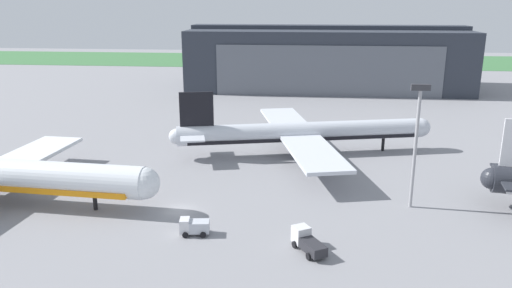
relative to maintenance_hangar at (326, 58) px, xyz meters
name	(u,v)px	position (x,y,z in m)	size (l,w,h in m)	color
ground_plane	(179,211)	(-22.21, -100.61, -9.25)	(440.00, 440.00, 0.00)	gray
grass_field_strip	(272,60)	(-22.21, 73.28, -9.21)	(440.00, 56.00, 0.08)	#3E7341
maintenance_hangar	(326,58)	(0.00, 0.00, 0.00)	(84.49, 32.99, 19.41)	#2D333D
airliner_far_right	(302,133)	(-6.58, -73.45, -5.24)	(46.49, 43.23, 11.85)	silver
stair_truck	(194,226)	(-18.73, -107.24, -8.21)	(3.64, 2.46, 2.00)	silver
pushback_tractor	(307,242)	(-5.34, -109.93, -8.14)	(4.11, 5.22, 2.33)	silver
apron_light_mast	(416,136)	(8.43, -96.16, 0.66)	(2.40, 0.50, 16.65)	#99999E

